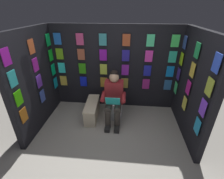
{
  "coord_description": "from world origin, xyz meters",
  "views": [
    {
      "loc": [
        -0.3,
        1.98,
        2.36
      ],
      "look_at": [
        -0.02,
        -0.94,
        0.85
      ],
      "focal_mm": 25.86,
      "sensor_mm": 36.0,
      "label": 1
    }
  ],
  "objects": [
    {
      "name": "ground_plane",
      "position": [
        0.0,
        0.0,
        0.0
      ],
      "size": [
        30.0,
        30.0,
        0.0
      ],
      "primitive_type": "plane",
      "color": "#9E998E"
    },
    {
      "name": "display_wall_back",
      "position": [
        -0.0,
        -1.76,
        1.02
      ],
      "size": [
        3.1,
        0.14,
        2.04
      ],
      "color": "black",
      "rests_on": "ground"
    },
    {
      "name": "display_wall_left",
      "position": [
        -1.55,
        -0.86,
        1.02
      ],
      "size": [
        0.14,
        1.71,
        2.04
      ],
      "color": "black",
      "rests_on": "ground"
    },
    {
      "name": "display_wall_right",
      "position": [
        1.55,
        -0.86,
        1.02
      ],
      "size": [
        0.14,
        1.71,
        2.04
      ],
      "color": "black",
      "rests_on": "ground"
    },
    {
      "name": "toilet",
      "position": [
        -0.04,
        -1.27,
        0.33
      ],
      "size": [
        0.41,
        0.55,
        0.77
      ],
      "rotation": [
        0.0,
        0.0,
        0.0
      ],
      "color": "white",
      "rests_on": "ground"
    },
    {
      "name": "person_reading",
      "position": [
        -0.04,
        -1.04,
        0.6
      ],
      "size": [
        0.52,
        0.68,
        1.19
      ],
      "rotation": [
        0.0,
        0.0,
        0.0
      ],
      "color": "maroon",
      "rests_on": "ground"
    },
    {
      "name": "comic_longbox_near",
      "position": [
        0.47,
        -1.12,
        0.2
      ],
      "size": [
        0.31,
        0.83,
        0.39
      ],
      "rotation": [
        0.0,
        0.0,
        0.05
      ],
      "color": "beige",
      "rests_on": "ground"
    }
  ]
}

